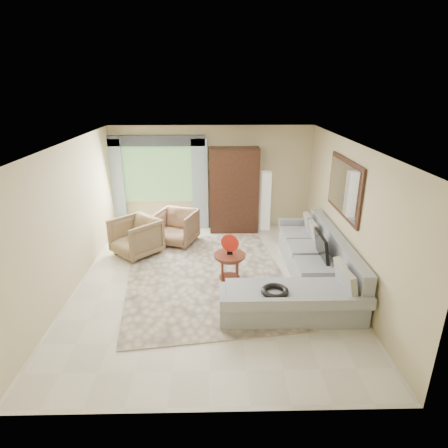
{
  "coord_description": "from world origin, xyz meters",
  "views": [
    {
      "loc": [
        0.11,
        -6.26,
        3.55
      ],
      "look_at": [
        0.25,
        0.35,
        1.05
      ],
      "focal_mm": 30.0,
      "sensor_mm": 36.0,
      "label": 1
    }
  ],
  "objects_px": {
    "tv_screen": "(322,246)",
    "armoire": "(234,190)",
    "sectional_sofa": "(308,272)",
    "potted_plant": "(121,225)",
    "armchair_right": "(176,227)",
    "floor_lamp": "(265,201)",
    "coffee_table": "(230,268)",
    "armchair_left": "(136,237)"
  },
  "relations": [
    {
      "from": "coffee_table",
      "to": "armchair_left",
      "type": "bearing_deg",
      "value": 146.83
    },
    {
      "from": "armchair_left",
      "to": "sectional_sofa",
      "type": "bearing_deg",
      "value": 20.62
    },
    {
      "from": "potted_plant",
      "to": "floor_lamp",
      "type": "bearing_deg",
      "value": 4.64
    },
    {
      "from": "coffee_table",
      "to": "floor_lamp",
      "type": "bearing_deg",
      "value": 70.33
    },
    {
      "from": "tv_screen",
      "to": "floor_lamp",
      "type": "height_order",
      "value": "floor_lamp"
    },
    {
      "from": "coffee_table",
      "to": "floor_lamp",
      "type": "height_order",
      "value": "floor_lamp"
    },
    {
      "from": "armoire",
      "to": "floor_lamp",
      "type": "relative_size",
      "value": 1.4
    },
    {
      "from": "armchair_left",
      "to": "potted_plant",
      "type": "distance_m",
      "value": 1.36
    },
    {
      "from": "armchair_right",
      "to": "floor_lamp",
      "type": "height_order",
      "value": "floor_lamp"
    },
    {
      "from": "floor_lamp",
      "to": "coffee_table",
      "type": "bearing_deg",
      "value": -109.67
    },
    {
      "from": "tv_screen",
      "to": "armoire",
      "type": "relative_size",
      "value": 0.35
    },
    {
      "from": "sectional_sofa",
      "to": "tv_screen",
      "type": "bearing_deg",
      "value": 35.81
    },
    {
      "from": "tv_screen",
      "to": "sectional_sofa",
      "type": "bearing_deg",
      "value": -144.19
    },
    {
      "from": "armchair_right",
      "to": "floor_lamp",
      "type": "xyz_separation_m",
      "value": [
        2.18,
        0.89,
        0.35
      ]
    },
    {
      "from": "coffee_table",
      "to": "armchair_left",
      "type": "height_order",
      "value": "armchair_left"
    },
    {
      "from": "floor_lamp",
      "to": "armchair_right",
      "type": "bearing_deg",
      "value": -157.69
    },
    {
      "from": "tv_screen",
      "to": "armchair_left",
      "type": "height_order",
      "value": "tv_screen"
    },
    {
      "from": "tv_screen",
      "to": "armchair_right",
      "type": "bearing_deg",
      "value": 146.99
    },
    {
      "from": "sectional_sofa",
      "to": "potted_plant",
      "type": "height_order",
      "value": "sectional_sofa"
    },
    {
      "from": "sectional_sofa",
      "to": "potted_plant",
      "type": "xyz_separation_m",
      "value": [
        -4.06,
        2.66,
        -0.04
      ]
    },
    {
      "from": "sectional_sofa",
      "to": "coffee_table",
      "type": "height_order",
      "value": "sectional_sofa"
    },
    {
      "from": "armchair_left",
      "to": "armchair_right",
      "type": "bearing_deg",
      "value": 79.78
    },
    {
      "from": "tv_screen",
      "to": "coffee_table",
      "type": "distance_m",
      "value": 1.75
    },
    {
      "from": "sectional_sofa",
      "to": "armchair_left",
      "type": "distance_m",
      "value": 3.74
    },
    {
      "from": "armchair_right",
      "to": "potted_plant",
      "type": "distance_m",
      "value": 1.58
    },
    {
      "from": "armchair_left",
      "to": "coffee_table",
      "type": "bearing_deg",
      "value": 10.52
    },
    {
      "from": "armoire",
      "to": "tv_screen",
      "type": "bearing_deg",
      "value": -60.99
    },
    {
      "from": "armchair_right",
      "to": "armoire",
      "type": "xyz_separation_m",
      "value": [
        1.38,
        0.83,
        0.65
      ]
    },
    {
      "from": "coffee_table",
      "to": "floor_lamp",
      "type": "distance_m",
      "value": 3.01
    },
    {
      "from": "tv_screen",
      "to": "coffee_table",
      "type": "bearing_deg",
      "value": -178.74
    },
    {
      "from": "potted_plant",
      "to": "coffee_table",
      "type": "bearing_deg",
      "value": -43.66
    },
    {
      "from": "armchair_right",
      "to": "armoire",
      "type": "relative_size",
      "value": 0.42
    },
    {
      "from": "sectional_sofa",
      "to": "armoire",
      "type": "xyz_separation_m",
      "value": [
        -1.23,
        2.9,
        0.77
      ]
    },
    {
      "from": "tv_screen",
      "to": "potted_plant",
      "type": "bearing_deg",
      "value": 150.29
    },
    {
      "from": "armchair_right",
      "to": "potted_plant",
      "type": "bearing_deg",
      "value": 177.07
    },
    {
      "from": "armoire",
      "to": "floor_lamp",
      "type": "bearing_deg",
      "value": 4.29
    },
    {
      "from": "tv_screen",
      "to": "armchair_left",
      "type": "distance_m",
      "value": 3.93
    },
    {
      "from": "tv_screen",
      "to": "armchair_left",
      "type": "bearing_deg",
      "value": 161.06
    },
    {
      "from": "coffee_table",
      "to": "potted_plant",
      "type": "xyz_separation_m",
      "value": [
        -2.63,
        2.51,
        -0.07
      ]
    },
    {
      "from": "tv_screen",
      "to": "armoire",
      "type": "bearing_deg",
      "value": 119.01
    },
    {
      "from": "coffee_table",
      "to": "armoire",
      "type": "distance_m",
      "value": 2.85
    },
    {
      "from": "sectional_sofa",
      "to": "armchair_right",
      "type": "xyz_separation_m",
      "value": [
        -2.61,
        2.06,
        0.11
      ]
    }
  ]
}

